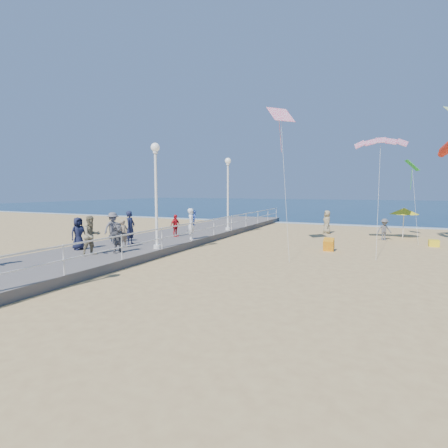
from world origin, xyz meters
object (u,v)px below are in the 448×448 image
at_px(spectator_5, 118,237).
at_px(beach_walker_c, 327,222).
at_px(box_kite, 329,246).
at_px(spectator_0, 130,228).
at_px(beach_umbrella, 404,211).
at_px(spectator_3, 175,226).
at_px(woman_holding_toddler, 191,224).
at_px(spectator_1, 91,235).
at_px(beach_chair_left, 434,243).
at_px(lamp_post_mid, 156,184).
at_px(lamp_post_far, 228,186).
at_px(spectator_4, 78,234).
at_px(spectator_6, 124,234).
at_px(toddler_held, 195,218).
at_px(spectator_2, 113,228).
at_px(beach_walker_a, 384,229).

xyz_separation_m(spectator_5, beach_walker_c, (7.56, 14.94, -0.24)).
xyz_separation_m(spectator_5, box_kite, (8.78, 6.99, -0.84)).
xyz_separation_m(spectator_0, spectator_5, (1.13, -2.30, -0.19)).
bearing_deg(beach_umbrella, spectator_3, -148.16).
bearing_deg(spectator_0, woman_holding_toddler, -44.45).
height_order(box_kite, beach_umbrella, beach_umbrella).
xyz_separation_m(spectator_1, spectator_5, (0.72, 0.94, -0.17)).
bearing_deg(woman_holding_toddler, beach_chair_left, -90.79).
relative_size(lamp_post_mid, woman_holding_toddler, 2.82).
xyz_separation_m(lamp_post_far, woman_holding_toddler, (-0.05, -5.36, -2.32)).
relative_size(spectator_4, spectator_5, 1.11).
height_order(spectator_4, spectator_6, spectator_4).
bearing_deg(spectator_5, lamp_post_mid, -23.50).
distance_m(spectator_1, spectator_3, 7.03).
bearing_deg(beach_umbrella, woman_holding_toddler, -142.64).
bearing_deg(toddler_held, lamp_post_mid, 154.29).
bearing_deg(spectator_2, spectator_4, -166.75).
bearing_deg(lamp_post_mid, beach_chair_left, 35.28).
bearing_deg(beach_umbrella, spectator_6, -136.01).
relative_size(spectator_1, spectator_3, 1.28).
xyz_separation_m(lamp_post_mid, spectator_3, (-1.64, 4.34, -2.55)).
xyz_separation_m(lamp_post_mid, box_kite, (7.78, 5.24, -3.36)).
bearing_deg(toddler_held, woman_holding_toddler, 110.80).
height_order(spectator_0, spectator_3, spectator_0).
bearing_deg(beach_umbrella, beach_walker_a, -126.34).
bearing_deg(spectator_2, beach_walker_a, -39.09).
bearing_deg(beach_chair_left, lamp_post_mid, -144.72).
bearing_deg(spectator_5, box_kite, -45.23).
relative_size(lamp_post_far, beach_walker_c, 2.95).
bearing_deg(beach_chair_left, spectator_6, -146.88).
relative_size(lamp_post_mid, beach_walker_c, 2.95).
height_order(spectator_6, beach_walker_c, spectator_6).
distance_m(lamp_post_far, beach_umbrella, 12.50).
bearing_deg(beach_walker_a, spectator_4, -162.58).
xyz_separation_m(lamp_post_far, spectator_6, (-1.78, -9.43, -2.54)).
relative_size(toddler_held, spectator_3, 0.63).
relative_size(spectator_3, spectator_4, 0.87).
height_order(lamp_post_mid, spectator_5, lamp_post_mid).
bearing_deg(spectator_5, spectator_1, 148.70).
xyz_separation_m(lamp_post_mid, spectator_4, (-3.39, -1.88, -2.44)).
distance_m(spectator_2, spectator_6, 1.87).
height_order(spectator_1, box_kite, spectator_1).
relative_size(box_kite, beach_umbrella, 0.28).
distance_m(spectator_2, beach_umbrella, 19.44).
bearing_deg(box_kite, beach_chair_left, 36.48).
bearing_deg(beach_walker_c, box_kite, -16.70).
bearing_deg(spectator_1, spectator_2, 41.68).
relative_size(lamp_post_far, beach_walker_a, 3.63).
bearing_deg(beach_umbrella, lamp_post_far, -162.63).
distance_m(spectator_0, box_kite, 11.02).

